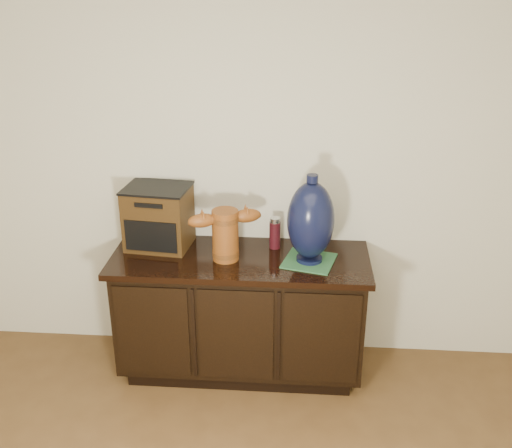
# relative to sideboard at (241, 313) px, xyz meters

# --- Properties ---
(sideboard) EXTENTS (1.46, 0.56, 0.75)m
(sideboard) POSITION_rel_sideboard_xyz_m (0.00, 0.00, 0.00)
(sideboard) COLOR black
(sideboard) RESTS_ON ground
(terracotta_vessel) EXTENTS (0.41, 0.21, 0.29)m
(terracotta_vessel) POSITION_rel_sideboard_xyz_m (-0.08, -0.03, 0.53)
(terracotta_vessel) COLOR brown
(terracotta_vessel) RESTS_ON sideboard
(tv_radio) EXTENTS (0.39, 0.33, 0.36)m
(tv_radio) POSITION_rel_sideboard_xyz_m (-0.48, 0.12, 0.55)
(tv_radio) COLOR #3A250E
(tv_radio) RESTS_ON sideboard
(green_mat) EXTENTS (0.33, 0.33, 0.01)m
(green_mat) POSITION_rel_sideboard_xyz_m (0.39, -0.03, 0.37)
(green_mat) COLOR #2C6238
(green_mat) RESTS_ON sideboard
(lamp_base) EXTENTS (0.31, 0.31, 0.50)m
(lamp_base) POSITION_rel_sideboard_xyz_m (0.39, -0.03, 0.61)
(lamp_base) COLOR black
(lamp_base) RESTS_ON green_mat
(spray_can) EXTENTS (0.06, 0.06, 0.19)m
(spray_can) POSITION_rel_sideboard_xyz_m (0.19, 0.14, 0.46)
(spray_can) COLOR #550E19
(spray_can) RESTS_ON sideboard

